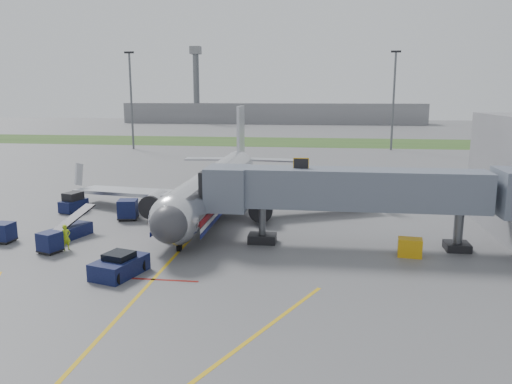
# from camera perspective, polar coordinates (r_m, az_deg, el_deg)

# --- Properties ---
(ground) EXTENTS (400.00, 400.00, 0.00)m
(ground) POSITION_cam_1_polar(r_m,az_deg,el_deg) (36.85, -9.63, -7.60)
(ground) COLOR #565659
(ground) RESTS_ON ground
(grass_strip) EXTENTS (300.00, 25.00, 0.01)m
(grass_strip) POSITION_cam_1_polar(r_m,az_deg,el_deg) (124.28, 2.71, 5.75)
(grass_strip) COLOR #2D4C1E
(grass_strip) RESTS_ON ground
(apron_markings) EXTENTS (21.52, 50.00, 0.01)m
(apron_markings) POSITION_cam_1_polar(r_m,az_deg,el_deg) (30.33, -13.82, -11.98)
(apron_markings) COLOR gold
(apron_markings) RESTS_ON ground
(airliner) EXTENTS (32.10, 35.67, 10.25)m
(airliner) POSITION_cam_1_polar(r_m,az_deg,el_deg) (50.49, -4.63, 0.74)
(airliner) COLOR silver
(airliner) RESTS_ON ground
(jet_bridge) EXTENTS (25.30, 4.00, 6.90)m
(jet_bridge) POSITION_cam_1_polar(r_m,az_deg,el_deg) (39.02, 10.79, 0.21)
(jet_bridge) COLOR slate
(jet_bridge) RESTS_ON ground
(light_mast_left) EXTENTS (2.00, 0.44, 20.40)m
(light_mast_left) POSITION_cam_1_polar(r_m,az_deg,el_deg) (110.97, -14.07, 10.35)
(light_mast_left) COLOR #595B60
(light_mast_left) RESTS_ON ground
(light_mast_right) EXTENTS (2.00, 0.44, 20.40)m
(light_mast_right) POSITION_cam_1_polar(r_m,az_deg,el_deg) (109.22, 15.45, 10.28)
(light_mast_right) COLOR #595B60
(light_mast_right) RESTS_ON ground
(distant_terminal) EXTENTS (120.00, 14.00, 8.00)m
(distant_terminal) POSITION_cam_1_polar(r_m,az_deg,el_deg) (204.45, 1.86, 9.01)
(distant_terminal) COLOR slate
(distant_terminal) RESTS_ON ground
(control_tower) EXTENTS (4.00, 4.00, 30.00)m
(control_tower) POSITION_cam_1_polar(r_m,az_deg,el_deg) (204.70, -6.86, 12.67)
(control_tower) COLOR #595B60
(control_tower) RESTS_ON ground
(pushback_tug) EXTENTS (3.19, 4.17, 1.54)m
(pushback_tug) POSITION_cam_1_polar(r_m,az_deg,el_deg) (34.35, -15.33, -8.12)
(pushback_tug) COLOR #0C0F35
(pushback_tug) RESTS_ON ground
(baggage_tug) EXTENTS (2.16, 3.10, 1.97)m
(baggage_tug) POSITION_cam_1_polar(r_m,az_deg,el_deg) (53.82, -20.14, -1.19)
(baggage_tug) COLOR #0C0F35
(baggage_tug) RESTS_ON ground
(baggage_cart_a) EXTENTS (1.55, 1.55, 1.59)m
(baggage_cart_a) POSITION_cam_1_polar(r_m,az_deg,el_deg) (44.99, -26.88, -4.14)
(baggage_cart_a) COLOR #0C0F35
(baggage_cart_a) RESTS_ON ground
(baggage_cart_b) EXTENTS (1.86, 1.86, 1.57)m
(baggage_cart_b) POSITION_cam_1_polar(r_m,az_deg,el_deg) (40.69, -22.51, -5.33)
(baggage_cart_b) COLOR #0C0F35
(baggage_cart_b) RESTS_ON ground
(baggage_cart_c) EXTENTS (2.08, 2.08, 1.91)m
(baggage_cart_c) POSITION_cam_1_polar(r_m,az_deg,el_deg) (48.81, -14.44, -1.95)
(baggage_cart_c) COLOR #0C0F35
(baggage_cart_c) RESTS_ON ground
(belt_loader) EXTENTS (2.55, 4.97, 2.34)m
(belt_loader) POSITION_cam_1_polar(r_m,az_deg,el_deg) (44.18, -20.53, -4.21)
(belt_loader) COLOR #0C0F35
(belt_loader) RESTS_ON ground
(ground_power_cart) EXTENTS (1.83, 1.34, 1.36)m
(ground_power_cart) POSITION_cam_1_polar(r_m,az_deg,el_deg) (38.48, 17.18, -6.09)
(ground_power_cart) COLOR #C48C0B
(ground_power_cart) RESTS_ON ground
(ramp_worker) EXTENTS (0.81, 0.86, 1.98)m
(ramp_worker) POSITION_cam_1_polar(r_m,az_deg,el_deg) (40.89, -20.90, -4.85)
(ramp_worker) COLOR #A1C717
(ramp_worker) RESTS_ON ground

